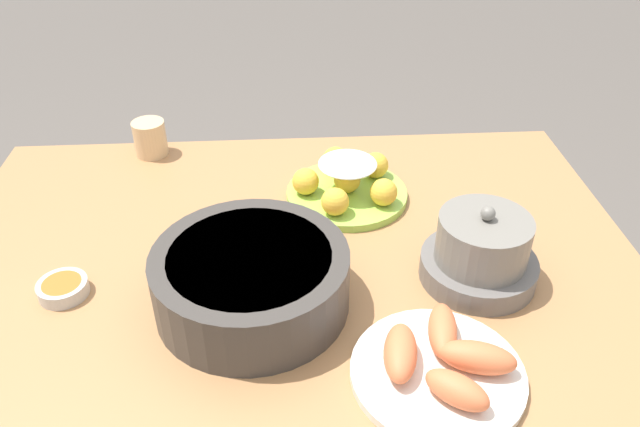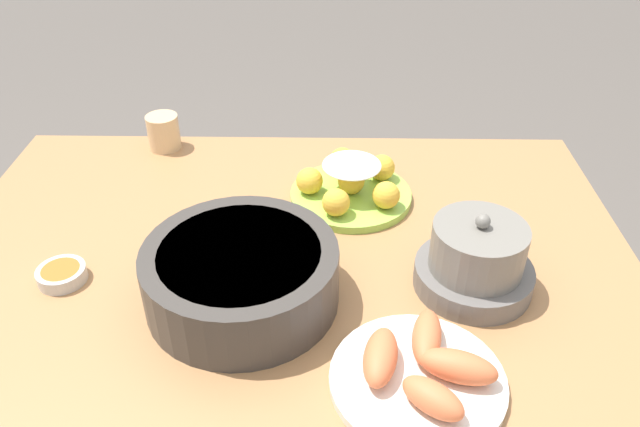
{
  "view_description": "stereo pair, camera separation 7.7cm",
  "coord_description": "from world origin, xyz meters",
  "px_view_note": "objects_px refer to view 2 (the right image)",
  "views": [
    {
      "loc": [
        -0.0,
        0.83,
        1.45
      ],
      "look_at": [
        -0.06,
        -0.11,
        0.79
      ],
      "focal_mm": 35.0,
      "sensor_mm": 36.0,
      "label": 1
    },
    {
      "loc": [
        -0.08,
        0.84,
        1.45
      ],
      "look_at": [
        -0.06,
        -0.11,
        0.79
      ],
      "focal_mm": 35.0,
      "sensor_mm": 36.0,
      "label": 2
    }
  ],
  "objects_px": {
    "serving_bowl": "(241,274)",
    "sauce_bowl": "(62,274)",
    "warming_pot": "(476,261)",
    "cake_plate": "(351,186)",
    "seafood_platter": "(420,372)",
    "dining_table": "(286,309)",
    "cup_near": "(164,132)"
  },
  "relations": [
    {
      "from": "cake_plate",
      "to": "seafood_platter",
      "type": "relative_size",
      "value": 0.98
    },
    {
      "from": "cake_plate",
      "to": "serving_bowl",
      "type": "xyz_separation_m",
      "value": [
        0.18,
        0.3,
        0.02
      ]
    },
    {
      "from": "serving_bowl",
      "to": "cup_near",
      "type": "distance_m",
      "value": 0.57
    },
    {
      "from": "dining_table",
      "to": "seafood_platter",
      "type": "height_order",
      "value": "seafood_platter"
    },
    {
      "from": "cup_near",
      "to": "serving_bowl",
      "type": "bearing_deg",
      "value": 115.3
    },
    {
      "from": "seafood_platter",
      "to": "cup_near",
      "type": "height_order",
      "value": "cup_near"
    },
    {
      "from": "dining_table",
      "to": "serving_bowl",
      "type": "bearing_deg",
      "value": 52.61
    },
    {
      "from": "dining_table",
      "to": "seafood_platter",
      "type": "distance_m",
      "value": 0.34
    },
    {
      "from": "seafood_platter",
      "to": "warming_pot",
      "type": "xyz_separation_m",
      "value": [
        -0.11,
        -0.21,
        0.03
      ]
    },
    {
      "from": "cake_plate",
      "to": "warming_pot",
      "type": "relative_size",
      "value": 1.24
    },
    {
      "from": "cake_plate",
      "to": "seafood_platter",
      "type": "bearing_deg",
      "value": 100.45
    },
    {
      "from": "sauce_bowl",
      "to": "seafood_platter",
      "type": "distance_m",
      "value": 0.62
    },
    {
      "from": "serving_bowl",
      "to": "warming_pot",
      "type": "bearing_deg",
      "value": -173.74
    },
    {
      "from": "sauce_bowl",
      "to": "dining_table",
      "type": "bearing_deg",
      "value": -174.16
    },
    {
      "from": "cake_plate",
      "to": "sauce_bowl",
      "type": "bearing_deg",
      "value": 27.71
    },
    {
      "from": "cake_plate",
      "to": "cup_near",
      "type": "bearing_deg",
      "value": -26.12
    },
    {
      "from": "cup_near",
      "to": "warming_pot",
      "type": "bearing_deg",
      "value": 142.98
    },
    {
      "from": "cup_near",
      "to": "dining_table",
      "type": "bearing_deg",
      "value": 125.17
    },
    {
      "from": "dining_table",
      "to": "serving_bowl",
      "type": "relative_size",
      "value": 4.03
    },
    {
      "from": "cake_plate",
      "to": "serving_bowl",
      "type": "bearing_deg",
      "value": 58.91
    },
    {
      "from": "serving_bowl",
      "to": "sauce_bowl",
      "type": "relative_size",
      "value": 3.81
    },
    {
      "from": "dining_table",
      "to": "serving_bowl",
      "type": "distance_m",
      "value": 0.18
    },
    {
      "from": "dining_table",
      "to": "serving_bowl",
      "type": "xyz_separation_m",
      "value": [
        0.06,
        0.08,
        0.15
      ]
    },
    {
      "from": "sauce_bowl",
      "to": "warming_pot",
      "type": "distance_m",
      "value": 0.69
    },
    {
      "from": "sauce_bowl",
      "to": "cake_plate",
      "type": "bearing_deg",
      "value": -152.29
    },
    {
      "from": "cake_plate",
      "to": "dining_table",
      "type": "bearing_deg",
      "value": 61.43
    },
    {
      "from": "dining_table",
      "to": "cake_plate",
      "type": "xyz_separation_m",
      "value": [
        -0.12,
        -0.22,
        0.13
      ]
    },
    {
      "from": "dining_table",
      "to": "sauce_bowl",
      "type": "height_order",
      "value": "sauce_bowl"
    },
    {
      "from": "seafood_platter",
      "to": "warming_pot",
      "type": "bearing_deg",
      "value": -118.18
    },
    {
      "from": "serving_bowl",
      "to": "dining_table",
      "type": "bearing_deg",
      "value": -127.39
    },
    {
      "from": "dining_table",
      "to": "sauce_bowl",
      "type": "relative_size",
      "value": 15.33
    },
    {
      "from": "warming_pot",
      "to": "sauce_bowl",
      "type": "bearing_deg",
      "value": -0.05
    }
  ]
}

